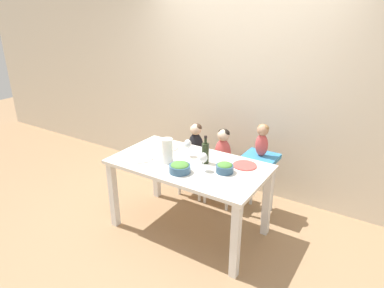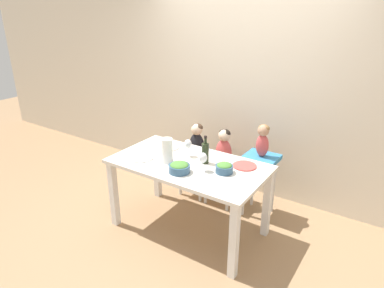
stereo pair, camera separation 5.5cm
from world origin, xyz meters
TOP-DOWN VIEW (x-y plane):
  - ground_plane at (0.00, 0.00)m, footprint 14.00×14.00m
  - wall_back at (0.00, 1.19)m, footprint 10.00×0.06m
  - dining_table at (0.00, 0.00)m, footprint 1.54×0.85m
  - chair_far_left at (-0.35, 0.69)m, footprint 0.42×0.39m
  - chair_far_center at (0.02, 0.69)m, footprint 0.42×0.39m
  - chair_right_highchair at (0.48, 0.69)m, footprint 0.36×0.33m
  - person_child_left at (-0.35, 0.69)m, footprint 0.20×0.15m
  - person_child_center at (0.02, 0.69)m, footprint 0.20×0.15m
  - person_baby_right at (0.48, 0.69)m, footprint 0.14×0.13m
  - wine_bottle at (0.14, 0.09)m, footprint 0.07×0.07m
  - paper_towel_roll at (-0.19, -0.10)m, footprint 0.11×0.11m
  - wine_glass_near at (0.21, -0.07)m, footprint 0.08×0.08m
  - wine_glass_far at (-0.10, 0.14)m, footprint 0.08×0.08m
  - salad_bowl_large at (0.04, -0.21)m, footprint 0.20×0.20m
  - salad_bowl_small at (0.40, 0.01)m, footprint 0.17×0.17m
  - dinner_plate_front_left at (-0.46, -0.18)m, footprint 0.23×0.23m
  - dinner_plate_back_left at (-0.40, 0.19)m, footprint 0.23×0.23m
  - dinner_plate_back_right at (0.50, 0.24)m, footprint 0.23×0.23m

SIDE VIEW (x-z plane):
  - ground_plane at x=0.00m, z-range 0.00..0.00m
  - chair_far_left at x=-0.35m, z-range 0.16..0.61m
  - chair_far_center at x=0.02m, z-range 0.16..0.61m
  - chair_right_highchair at x=0.48m, z-range 0.20..0.92m
  - dining_table at x=0.00m, z-range 0.28..1.06m
  - person_child_left at x=-0.35m, z-range 0.46..0.94m
  - person_child_center at x=0.02m, z-range 0.46..0.94m
  - dinner_plate_front_left at x=-0.46m, z-range 0.78..0.79m
  - dinner_plate_back_left at x=-0.40m, z-range 0.78..0.79m
  - dinner_plate_back_right at x=0.50m, z-range 0.78..0.79m
  - salad_bowl_large at x=0.04m, z-range 0.78..0.88m
  - salad_bowl_small at x=0.40m, z-range 0.78..0.88m
  - wine_bottle at x=0.14m, z-range 0.75..1.04m
  - paper_towel_roll at x=-0.19m, z-range 0.78..1.03m
  - wine_glass_near at x=0.21m, z-range 0.82..1.00m
  - wine_glass_far at x=-0.10m, z-range 0.82..1.00m
  - person_baby_right at x=0.48m, z-range 0.75..1.10m
  - wall_back at x=0.00m, z-range 0.00..2.70m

